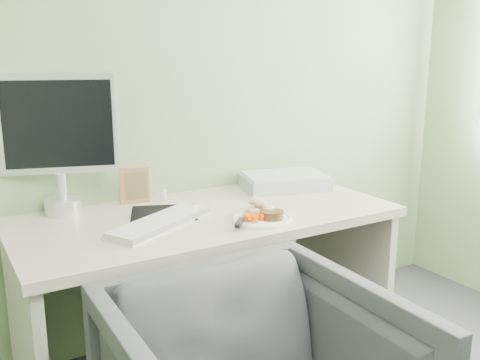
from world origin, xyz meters
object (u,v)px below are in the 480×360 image
monitor (56,136)px  plate (262,219)px  scanner (284,182)px  desk (207,253)px

monitor → plate: bearing=-21.4°
scanner → monitor: 1.11m
desk → monitor: (-0.53, 0.32, 0.51)m
desk → scanner: scanner is taller
plate → scanner: (0.39, 0.40, 0.03)m
desk → scanner: size_ratio=3.92×
plate → desk: bearing=123.1°
scanner → monitor: bearing=-172.9°
scanner → plate: bearing=-119.8°
plate → scanner: scanner is taller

